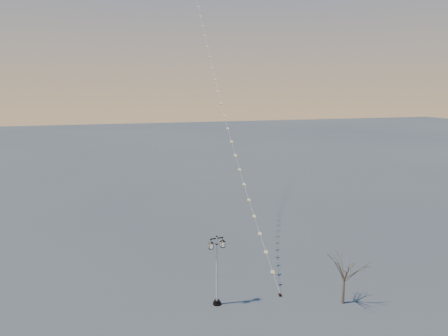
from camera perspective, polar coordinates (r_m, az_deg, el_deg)
name	(u,v)px	position (r m, az deg, el deg)	size (l,w,h in m)	color
ground	(260,316)	(27.47, 5.18, -20.42)	(300.00, 300.00, 0.00)	#4A4B4B
street_lamp	(217,267)	(27.33, -1.04, -14.01)	(1.25, 0.55, 4.95)	black
bare_tree	(345,271)	(28.81, 16.94, -13.92)	(2.07, 2.07, 3.43)	brown
kite_train	(218,69)	(45.77, -0.88, 14.08)	(2.47, 41.49, 33.45)	black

